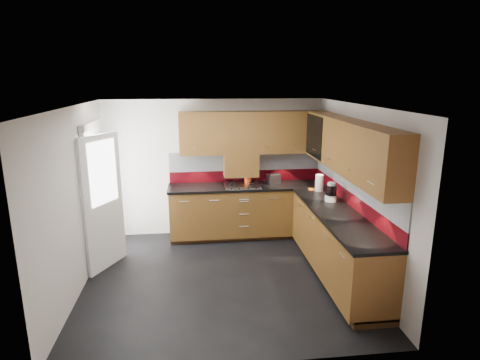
{
  "coord_description": "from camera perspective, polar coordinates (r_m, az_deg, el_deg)",
  "views": [
    {
      "loc": [
        -0.37,
        -5.15,
        2.75
      ],
      "look_at": [
        0.32,
        0.65,
        1.26
      ],
      "focal_mm": 30.0,
      "sensor_mm": 36.0,
      "label": 1
    }
  ],
  "objects": [
    {
      "name": "countertop",
      "position": [
        6.3,
        6.61,
        -2.65
      ],
      "size": [
        2.72,
        3.22,
        0.04
      ],
      "color": "black",
      "rests_on": "base_cabinets"
    },
    {
      "name": "upper_cabinets",
      "position": [
        6.21,
        8.28,
        5.76
      ],
      "size": [
        2.5,
        3.2,
        0.72
      ],
      "color": "#563513",
      "rests_on": "room"
    },
    {
      "name": "base_cabinets",
      "position": [
        6.47,
        6.58,
        -6.69
      ],
      "size": [
        2.7,
        3.2,
        0.95
      ],
      "color": "#563513",
      "rests_on": "room"
    },
    {
      "name": "utensil_pot",
      "position": [
        7.03,
        1.12,
        0.25
      ],
      "size": [
        0.12,
        0.12,
        0.44
      ],
      "color": "#EE4116",
      "rests_on": "countertop"
    },
    {
      "name": "gas_hob",
      "position": [
        6.91,
        0.3,
        -0.71
      ],
      "size": [
        0.61,
        0.53,
        0.05
      ],
      "color": "silver",
      "rests_on": "countertop"
    },
    {
      "name": "toaster",
      "position": [
        7.11,
        4.8,
        0.21
      ],
      "size": [
        0.27,
        0.22,
        0.17
      ],
      "color": "silver",
      "rests_on": "countertop"
    },
    {
      "name": "room",
      "position": [
        5.31,
        -2.58,
        0.73
      ],
      "size": [
        4.0,
        3.8,
        2.64
      ],
      "color": "black"
    },
    {
      "name": "extractor_hood",
      "position": [
        6.99,
        0.14,
        2.21
      ],
      "size": [
        0.6,
        0.33,
        0.4
      ],
      "primitive_type": "cube",
      "color": "#563513",
      "rests_on": "room"
    },
    {
      "name": "orange_cloth",
      "position": [
        6.78,
        10.32,
        -1.32
      ],
      "size": [
        0.14,
        0.12,
        0.01
      ],
      "primitive_type": "cube",
      "rotation": [
        0.0,
        0.0,
        0.04
      ],
      "color": "orange",
      "rests_on": "countertop"
    },
    {
      "name": "glass_cabinet",
      "position": [
        6.62,
        11.7,
        6.36
      ],
      "size": [
        0.32,
        0.8,
        0.66
      ],
      "color": "black",
      "rests_on": "room"
    },
    {
      "name": "food_processor",
      "position": [
        6.18,
        12.81,
        -1.78
      ],
      "size": [
        0.17,
        0.17,
        0.29
      ],
      "color": "white",
      "rests_on": "countertop"
    },
    {
      "name": "paper_towel",
      "position": [
        6.69,
        11.2,
        -0.41
      ],
      "size": [
        0.16,
        0.16,
        0.27
      ],
      "primitive_type": "cylinder",
      "rotation": [
        0.0,
        0.0,
        0.3
      ],
      "color": "white",
      "rests_on": "countertop"
    },
    {
      "name": "backsplash",
      "position": [
        6.48,
        8.15,
        0.46
      ],
      "size": [
        2.7,
        3.2,
        0.54
      ],
      "color": "maroon",
      "rests_on": "countertop"
    },
    {
      "name": "back_door",
      "position": [
        6.31,
        -19.42,
        -2.29
      ],
      "size": [
        0.42,
        1.19,
        2.04
      ],
      "color": "white",
      "rests_on": "room"
    }
  ]
}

